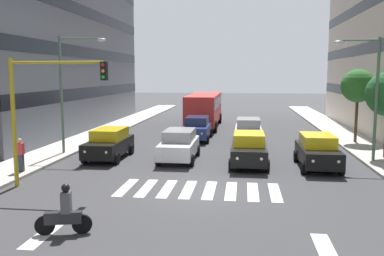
% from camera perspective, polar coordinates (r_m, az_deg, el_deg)
% --- Properties ---
extents(ground_plane, '(180.00, 180.00, 0.00)m').
position_cam_1_polar(ground_plane, '(17.70, 0.94, -8.44)').
color(ground_plane, '#38383A').
extents(crosswalk_markings, '(6.75, 2.80, 0.01)m').
position_cam_1_polar(crosswalk_markings, '(17.70, 0.94, -8.43)').
color(crosswalk_markings, silver).
rests_on(crosswalk_markings, ground_plane).
extents(lane_arrow_0, '(0.50, 2.20, 0.01)m').
position_cam_1_polar(lane_arrow_0, '(12.62, 17.78, -15.45)').
color(lane_arrow_0, silver).
rests_on(lane_arrow_0, ground_plane).
extents(lane_arrow_1, '(0.50, 2.20, 0.01)m').
position_cam_1_polar(lane_arrow_1, '(13.76, -19.64, -13.58)').
color(lane_arrow_1, silver).
rests_on(lane_arrow_1, ground_plane).
extents(car_0, '(2.02, 4.44, 1.72)m').
position_cam_1_polar(car_0, '(22.50, 16.79, -3.02)').
color(car_0, black).
rests_on(car_0, ground_plane).
extents(car_1, '(2.02, 4.44, 1.72)m').
position_cam_1_polar(car_1, '(22.37, 7.77, -2.83)').
color(car_1, black).
rests_on(car_1, ground_plane).
extents(car_2, '(2.02, 4.44, 1.72)m').
position_cam_1_polar(car_2, '(23.41, -1.77, -2.31)').
color(car_2, silver).
rests_on(car_2, ground_plane).
extents(car_3, '(2.02, 4.44, 1.72)m').
position_cam_1_polar(car_3, '(24.33, -11.27, -2.08)').
color(car_3, black).
rests_on(car_3, ground_plane).
extents(car_row2_0, '(2.02, 4.44, 1.72)m').
position_cam_1_polar(car_row2_0, '(30.61, 0.68, -0.01)').
color(car_row2_0, navy).
rests_on(car_row2_0, ground_plane).
extents(car_row2_1, '(2.02, 4.44, 1.72)m').
position_cam_1_polar(car_row2_1, '(29.57, 7.70, -0.34)').
color(car_row2_1, silver).
rests_on(car_row2_1, ground_plane).
extents(bus_behind_traffic, '(2.78, 10.50, 3.00)m').
position_cam_1_polar(bus_behind_traffic, '(38.19, 1.72, 2.93)').
color(bus_behind_traffic, red).
rests_on(bus_behind_traffic, ground_plane).
extents(motorcycle_with_rider, '(1.68, 0.49, 1.57)m').
position_cam_1_polar(motorcycle_with_rider, '(13.40, -17.06, -11.13)').
color(motorcycle_with_rider, black).
rests_on(motorcycle_with_rider, ground_plane).
extents(traffic_light_gantry, '(4.25, 0.36, 5.50)m').
position_cam_1_polar(traffic_light_gantry, '(18.58, -20.12, 3.44)').
color(traffic_light_gantry, '#AD991E').
rests_on(traffic_light_gantry, ground_plane).
extents(street_lamp_left, '(2.42, 0.28, 6.61)m').
position_cam_1_polar(street_lamp_left, '(24.31, 23.11, 5.28)').
color(street_lamp_left, '#4C6B56').
rests_on(street_lamp_left, sidewalk_left).
extents(street_lamp_right, '(2.87, 0.28, 6.87)m').
position_cam_1_polar(street_lamp_right, '(25.62, -16.51, 6.07)').
color(street_lamp_right, '#4C6B56').
rests_on(street_lamp_right, sidewalk_right).
extents(street_tree_2, '(2.27, 2.27, 5.00)m').
position_cam_1_polar(street_tree_2, '(30.83, 21.73, 5.32)').
color(street_tree_2, '#513823').
rests_on(street_tree_2, sidewalk_left).
extents(pedestrian_waiting, '(0.36, 0.24, 1.63)m').
position_cam_1_polar(pedestrian_waiting, '(21.66, -22.44, -3.35)').
color(pedestrian_waiting, '#2D3347').
rests_on(pedestrian_waiting, sidewalk_right).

